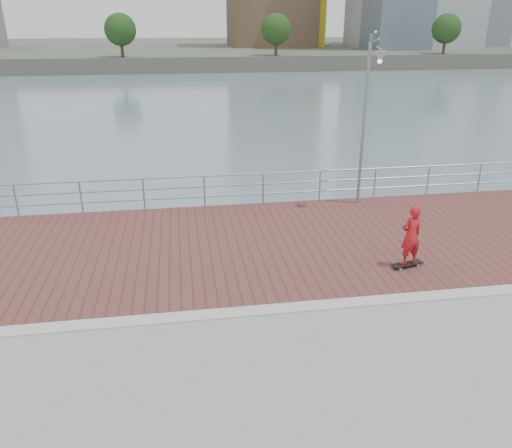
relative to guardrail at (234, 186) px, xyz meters
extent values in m
plane|color=slate|center=(0.00, -7.00, -2.69)|extent=(400.00, 400.00, 0.00)
cube|color=brown|center=(0.00, -3.40, -0.68)|extent=(40.00, 6.80, 0.02)
cube|color=#B7B5AD|center=(0.00, -7.00, -0.66)|extent=(40.00, 0.40, 0.06)
cube|color=#4C5142|center=(0.00, 115.50, -1.44)|extent=(320.00, 95.00, 2.50)
cylinder|color=#8C9EA8|center=(-7.18, 0.00, -0.14)|extent=(0.06, 0.06, 1.10)
cylinder|color=#8C9EA8|center=(-5.13, 0.00, -0.14)|extent=(0.06, 0.06, 1.10)
cylinder|color=#8C9EA8|center=(-3.08, 0.00, -0.14)|extent=(0.06, 0.06, 1.10)
cylinder|color=#8C9EA8|center=(-1.03, 0.00, -0.14)|extent=(0.06, 0.06, 1.10)
cylinder|color=#8C9EA8|center=(1.03, 0.00, -0.14)|extent=(0.06, 0.06, 1.10)
cylinder|color=#8C9EA8|center=(3.08, 0.00, -0.14)|extent=(0.06, 0.06, 1.10)
cylinder|color=#8C9EA8|center=(5.13, 0.00, -0.14)|extent=(0.06, 0.06, 1.10)
cylinder|color=#8C9EA8|center=(7.18, 0.00, -0.14)|extent=(0.06, 0.06, 1.10)
cylinder|color=#8C9EA8|center=(9.24, 0.00, -0.14)|extent=(0.06, 0.06, 1.10)
cylinder|color=#8C9EA8|center=(0.00, 0.00, 0.41)|extent=(39.00, 0.05, 0.05)
cylinder|color=#8C9EA8|center=(0.00, 0.00, 0.03)|extent=(39.00, 0.05, 0.05)
cylinder|color=#8C9EA8|center=(0.00, 0.00, -0.33)|extent=(39.00, 0.05, 0.05)
cylinder|color=gray|center=(4.34, -0.50, 2.02)|extent=(0.11, 0.11, 5.42)
cylinder|color=gray|center=(4.34, -0.95, 4.73)|extent=(0.07, 0.90, 0.07)
cone|color=#B2B2AD|center=(4.34, -1.40, 4.55)|extent=(0.40, 0.40, 0.32)
cube|color=black|center=(3.96, -5.46, -0.59)|extent=(0.90, 0.42, 0.03)
cylinder|color=beige|center=(3.70, -5.60, -0.64)|extent=(0.08, 0.06, 0.07)
cylinder|color=beige|center=(4.25, -5.47, -0.64)|extent=(0.08, 0.06, 0.07)
cylinder|color=beige|center=(3.67, -5.44, -0.64)|extent=(0.08, 0.06, 0.07)
cylinder|color=beige|center=(4.21, -5.31, -0.64)|extent=(0.08, 0.06, 0.07)
imported|color=red|center=(3.96, -5.46, 0.23)|extent=(0.67, 0.52, 1.63)
cylinder|color=#473323|center=(-10.00, 70.00, 1.74)|extent=(0.50, 0.50, 3.85)
sphere|color=#193814|center=(-10.00, 70.00, 3.94)|extent=(4.96, 4.96, 4.96)
cylinder|color=#473323|center=(15.00, 70.00, 1.73)|extent=(0.50, 0.50, 3.84)
sphere|color=#193814|center=(15.00, 70.00, 3.93)|extent=(4.94, 4.94, 4.94)
cylinder|color=#473323|center=(45.00, 70.00, 1.74)|extent=(0.50, 0.50, 3.85)
sphere|color=#193814|center=(45.00, 70.00, 3.94)|extent=(4.95, 4.95, 4.95)
camera|label=1|loc=(-1.77, -16.41, 5.35)|focal=35.00mm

